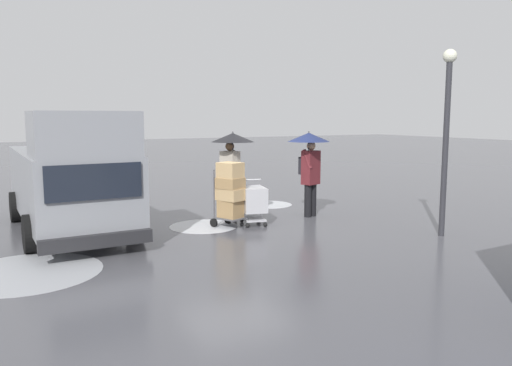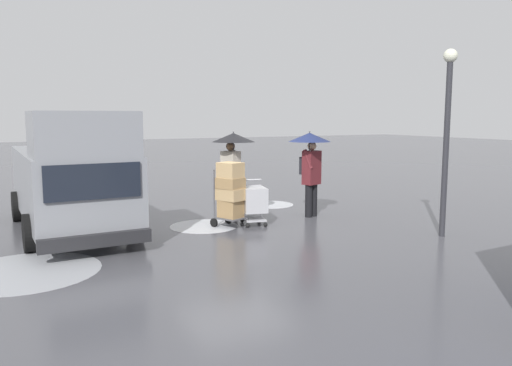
{
  "view_description": "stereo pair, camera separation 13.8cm",
  "coord_description": "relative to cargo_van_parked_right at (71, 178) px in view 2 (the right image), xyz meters",
  "views": [
    {
      "loc": [
        5.17,
        10.72,
        2.5
      ],
      "look_at": [
        -0.05,
        1.02,
        1.05
      ],
      "focal_mm": 35.42,
      "sensor_mm": 36.0,
      "label": 1
    },
    {
      "loc": [
        5.05,
        10.79,
        2.5
      ],
      "look_at": [
        -0.05,
        1.02,
        1.05
      ],
      "focal_mm": 35.42,
      "sensor_mm": 36.0,
      "label": 2
    }
  ],
  "objects": [
    {
      "name": "slush_patch_near_cluster",
      "position": [
        -0.35,
        -0.15,
        -1.18
      ],
      "size": [
        1.71,
        1.71,
        0.01
      ],
      "primitive_type": "cylinder",
      "color": "#ADAFB5",
      "rests_on": "ground"
    },
    {
      "name": "slush_patch_far_side",
      "position": [
        -5.49,
        -1.01,
        -1.18
      ],
      "size": [
        1.31,
        1.31,
        0.01
      ],
      "primitive_type": "cylinder",
      "color": "silver",
      "rests_on": "ground"
    },
    {
      "name": "cargo_van_parked_right",
      "position": [
        0.0,
        0.0,
        0.0
      ],
      "size": [
        2.29,
        5.39,
        2.6
      ],
      "color": "gray",
      "rests_on": "ground"
    },
    {
      "name": "street_lamp",
      "position": [
        -6.82,
        4.02,
        1.19
      ],
      "size": [
        0.28,
        0.28,
        3.86
      ],
      "color": "#2D2D33",
      "rests_on": "ground"
    },
    {
      "name": "hand_dolly_boxes",
      "position": [
        -3.24,
        1.15,
        -0.34
      ],
      "size": [
        0.73,
        0.84,
        1.48
      ],
      "color": "#515156",
      "rests_on": "ground"
    },
    {
      "name": "shopping_cart_vendor",
      "position": [
        -3.84,
        1.14,
        -0.61
      ],
      "size": [
        0.73,
        0.93,
        1.02
      ],
      "color": "#B2B2B7",
      "rests_on": "ground"
    },
    {
      "name": "slush_patch_under_van",
      "position": [
        1.12,
        2.66,
        -1.18
      ],
      "size": [
        2.38,
        2.38,
        0.01
      ],
      "primitive_type": "cylinder",
      "color": "#999BA0",
      "rests_on": "ground"
    },
    {
      "name": "slush_patch_mid_street",
      "position": [
        -2.73,
        0.78,
        -1.18
      ],
      "size": [
        1.56,
        1.56,
        0.01
      ],
      "primitive_type": "cylinder",
      "color": "silver",
      "rests_on": "ground"
    },
    {
      "name": "ground_plane",
      "position": [
        -3.58,
        0.64,
        -1.18
      ],
      "size": [
        90.0,
        90.0,
        0.0
      ],
      "primitive_type": "plane",
      "color": "#4C4C51"
    },
    {
      "name": "pedestrian_pink_side",
      "position": [
        -5.5,
        0.98,
        0.39
      ],
      "size": [
        1.04,
        1.04,
        2.15
      ],
      "color": "black",
      "rests_on": "ground"
    },
    {
      "name": "pedestrian_black_side",
      "position": [
        -3.72,
        0.24,
        0.41
      ],
      "size": [
        1.04,
        1.04,
        2.15
      ],
      "color": "black",
      "rests_on": "ground"
    }
  ]
}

